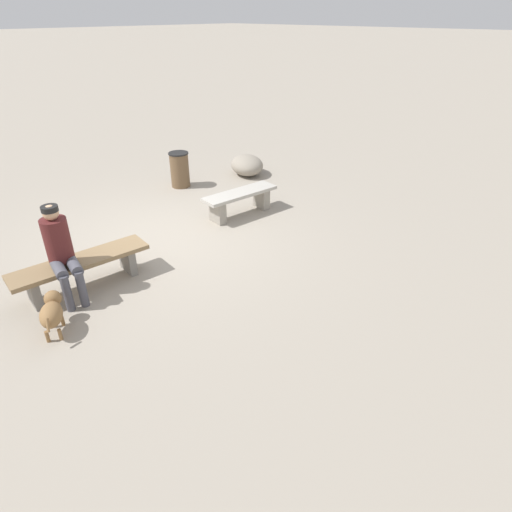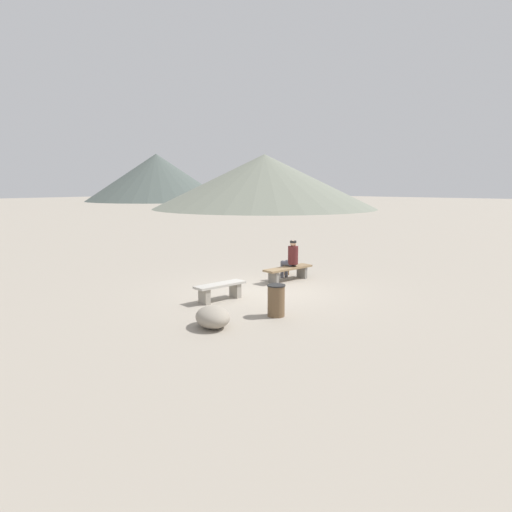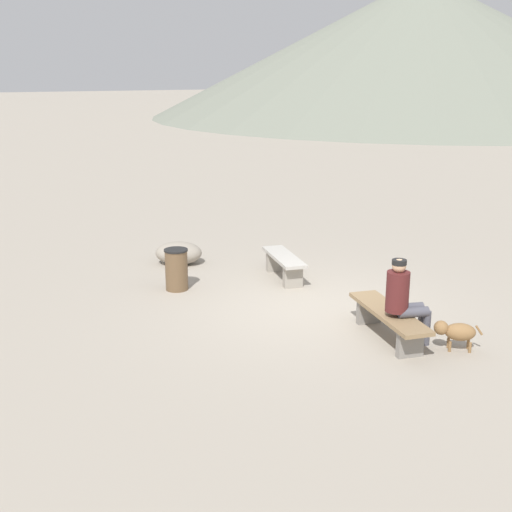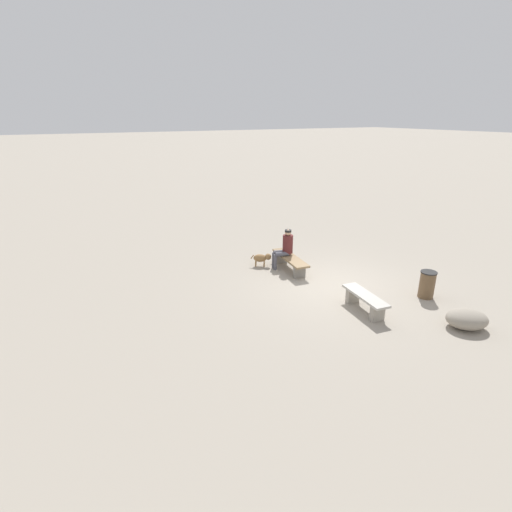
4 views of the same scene
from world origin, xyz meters
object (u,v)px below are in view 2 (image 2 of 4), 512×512
Objects in this scene: bench_right at (288,271)px; boulder at (213,317)px; seated_person at (291,257)px; trash_bin at (276,300)px; bench_left at (220,289)px; dog at (286,267)px.

bench_right is 1.99× the size of boulder.
seated_person reaches higher than trash_bin.
bench_left is 3.57m from seated_person.
boulder reaches higher than bench_right.
seated_person is (3.54, 0.19, 0.43)m from bench_left.
bench_left is 4.11m from dog.
bench_left is at bearing 84.23° from trash_bin.
bench_right is at bearing 18.20° from boulder.
boulder is (-5.84, -2.33, -0.06)m from dog.
bench_left is 1.18× the size of seated_person.
bench_right is at bearing 9.93° from bench_left.
dog is 0.64× the size of boulder.
seated_person reaches higher than dog.
dog is at bearing 18.58° from bench_left.
bench_left is at bearing 40.61° from boulder.
trash_bin is (-3.51, -2.21, 0.05)m from bench_right.
dog is at bearing 33.96° from trash_bin.
bench_left reaches higher than boulder.
seated_person reaches higher than boulder.
trash_bin reaches higher than bench_left.
seated_person is 2.12× the size of dog.
bench_right is 5.37m from boulder.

